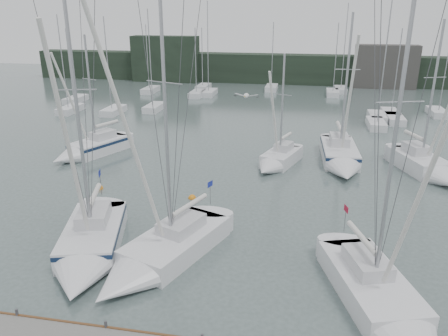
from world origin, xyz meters
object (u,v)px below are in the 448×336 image
object	(u,v)px
sailboat_mid_e	(429,168)
buoy_a	(192,198)
sailboat_near_left	(88,250)
sailboat_near_center	(153,260)
sailboat_mid_c	(276,161)
sailboat_mid_a	(88,150)
sailboat_mid_d	(341,159)
sailboat_near_right	(389,312)
buoy_c	(99,189)

from	to	relation	value
sailboat_mid_e	buoy_a	bearing A→B (deg)	-176.18
sailboat_near_left	sailboat_near_center	bearing A→B (deg)	-17.74
sailboat_mid_e	buoy_a	size ratio (longest dim) A/B	23.38
sailboat_mid_c	sailboat_mid_e	xyz separation A→B (m)	(12.06, 0.26, 0.09)
sailboat_mid_a	sailboat_mid_c	world-z (taller)	sailboat_mid_a
sailboat_mid_a	sailboat_mid_d	world-z (taller)	sailboat_mid_d
sailboat_near_center	sailboat_near_left	bearing A→B (deg)	-160.79
sailboat_near_center	sailboat_mid_c	size ratio (longest dim) A/B	1.59
sailboat_near_right	sailboat_mid_c	distance (m)	19.47
sailboat_near_center	sailboat_mid_e	size ratio (longest dim) A/B	1.25
sailboat_mid_c	buoy_c	bearing A→B (deg)	-131.29
sailboat_near_right	sailboat_mid_d	bearing A→B (deg)	74.57
sailboat_near_left	sailboat_mid_d	xyz separation A→B (m)	(13.99, 17.70, 0.04)
sailboat_mid_e	sailboat_mid_d	bearing A→B (deg)	150.40
sailboat_near_right	buoy_c	size ratio (longest dim) A/B	25.34
sailboat_near_left	sailboat_near_right	world-z (taller)	sailboat_near_right
sailboat_mid_d	sailboat_mid_e	bearing A→B (deg)	-12.08
sailboat_near_center	buoy_a	world-z (taller)	sailboat_near_center
sailboat_mid_c	sailboat_mid_e	distance (m)	12.06
sailboat_near_left	sailboat_mid_d	world-z (taller)	sailboat_near_left
sailboat_mid_d	sailboat_mid_e	xyz separation A→B (m)	(6.69, -1.10, -0.03)
sailboat_mid_a	buoy_a	size ratio (longest dim) A/B	20.86
sailboat_near_left	sailboat_mid_c	bearing A→B (deg)	46.03
sailboat_mid_e	sailboat_near_center	bearing A→B (deg)	-155.92
sailboat_mid_e	buoy_c	xyz separation A→B (m)	(-24.56, -7.39, -0.62)
buoy_c	sailboat_mid_a	bearing A→B (deg)	122.24
sailboat_near_right	sailboat_mid_a	bearing A→B (deg)	123.87
sailboat_near_right	sailboat_mid_a	world-z (taller)	sailboat_near_right
sailboat_mid_a	buoy_a	world-z (taller)	sailboat_mid_a
sailboat_near_center	sailboat_near_right	world-z (taller)	sailboat_near_center
sailboat_near_center	buoy_a	size ratio (longest dim) A/B	29.13
sailboat_mid_d	sailboat_mid_c	bearing A→B (deg)	-168.56
sailboat_mid_c	sailboat_mid_a	bearing A→B (deg)	-160.36
sailboat_mid_a	buoy_c	size ratio (longest dim) A/B	18.52
sailboat_mid_a	sailboat_mid_c	xyz separation A→B (m)	(16.88, 0.18, -0.09)
buoy_c	sailboat_near_center	bearing A→B (deg)	-51.19
sailboat_near_right	buoy_c	bearing A→B (deg)	131.01
sailboat_mid_a	sailboat_near_center	bearing A→B (deg)	-29.82
sailboat_near_left	sailboat_near_center	distance (m)	3.61
sailboat_mid_e	buoy_a	distance (m)	19.03
sailboat_mid_d	buoy_c	distance (m)	19.79
sailboat_near_right	buoy_c	xyz separation A→B (m)	(-18.64, 11.34, -0.54)
sailboat_mid_a	sailboat_mid_d	distance (m)	22.30
sailboat_near_center	sailboat_mid_d	xyz separation A→B (m)	(10.38, 17.80, 0.11)
sailboat_near_left	buoy_c	bearing A→B (deg)	96.68
sailboat_near_center	sailboat_mid_c	world-z (taller)	sailboat_near_center
sailboat_mid_c	sailboat_near_left	bearing A→B (deg)	-98.80
sailboat_near_right	sailboat_mid_a	size ratio (longest dim) A/B	1.37
sailboat_near_left	buoy_c	world-z (taller)	sailboat_near_left
sailboat_near_left	sailboat_mid_d	bearing A→B (deg)	35.52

